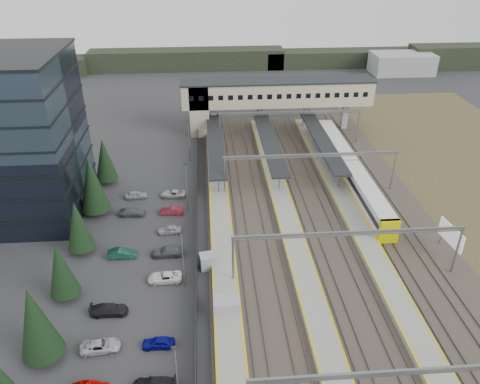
{
  "coord_description": "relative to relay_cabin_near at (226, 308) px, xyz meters",
  "views": [
    {
      "loc": [
        -4.57,
        -52.96,
        38.58
      ],
      "look_at": [
        0.06,
        8.08,
        4.0
      ],
      "focal_mm": 35.0,
      "sensor_mm": 36.0,
      "label": 1
    }
  ],
  "objects": [
    {
      "name": "canopies",
      "position": [
        10.12,
        40.43,
        2.7
      ],
      "size": [
        23.1,
        30.0,
        3.28
      ],
      "color": "black",
      "rests_on": "ground"
    },
    {
      "name": "rail_corridor",
      "position": [
        12.46,
        18.43,
        -0.93
      ],
      "size": [
        34.0,
        90.0,
        0.92
      ],
      "color": "#3B352D",
      "rests_on": "ground"
    },
    {
      "name": "footbridge",
      "position": [
        10.82,
        55.43,
        6.71
      ],
      "size": [
        40.4,
        6.4,
        11.2
      ],
      "color": "#BFB093",
      "rests_on": "ground"
    },
    {
      "name": "relay_cabin_near",
      "position": [
        0.0,
        0.0,
        0.0
      ],
      "size": [
        2.94,
        2.17,
        2.43
      ],
      "color": "#95979A",
      "rests_on": "ground"
    },
    {
      "name": "fence",
      "position": [
        -3.38,
        18.43,
        -0.22
      ],
      "size": [
        0.08,
        90.0,
        2.0
      ],
      "color": "#26282B",
      "rests_on": "ground"
    },
    {
      "name": "ground",
      "position": [
        3.12,
        13.43,
        -1.22
      ],
      "size": [
        220.0,
        220.0,
        0.0
      ],
      "primitive_type": "plane",
      "color": "#2B2B2D",
      "rests_on": "ground"
    },
    {
      "name": "billboard",
      "position": [
        30.42,
        9.44,
        1.69
      ],
      "size": [
        0.78,
        5.3,
        4.4
      ],
      "color": "slate",
      "rests_on": "ground"
    },
    {
      "name": "car_park",
      "position": [
        -10.03,
        5.55,
        -0.61
      ],
      "size": [
        10.39,
        44.67,
        1.29
      ],
      "color": "silver",
      "rests_on": "ground"
    },
    {
      "name": "train",
      "position": [
        23.12,
        31.21,
        0.79
      ],
      "size": [
        2.8,
        38.93,
        3.53
      ],
      "color": "silver",
      "rests_on": "ground"
    },
    {
      "name": "treeline_far",
      "position": [
        26.93,
        105.7,
        1.73
      ],
      "size": [
        170.0,
        19.0,
        7.0
      ],
      "color": "black",
      "rests_on": "ground"
    },
    {
      "name": "relay_cabin_far",
      "position": [
        -1.89,
        8.94,
        -0.23
      ],
      "size": [
        2.42,
        2.13,
        1.98
      ],
      "color": "#95979A",
      "rests_on": "ground"
    },
    {
      "name": "gantries",
      "position": [
        15.12,
        16.43,
        4.78
      ],
      "size": [
        28.4,
        62.28,
        7.17
      ],
      "color": "slate",
      "rests_on": "ground"
    },
    {
      "name": "conifer_row",
      "position": [
        -18.88,
        9.56,
        3.62
      ],
      "size": [
        4.42,
        49.82,
        9.5
      ],
      "color": "black",
      "rests_on": "ground"
    },
    {
      "name": "lampposts",
      "position": [
        -4.88,
        14.68,
        3.12
      ],
      "size": [
        0.5,
        53.25,
        8.07
      ],
      "color": "slate",
      "rests_on": "ground"
    }
  ]
}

